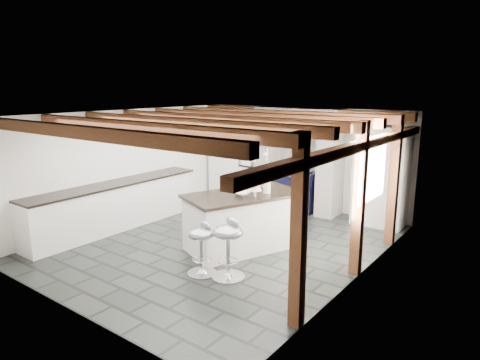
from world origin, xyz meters
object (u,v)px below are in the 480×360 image
Objects in this scene: range_cooker at (296,189)px; bar_stool_far at (202,242)px; bar_stool_near at (229,242)px; kitchen_island at (244,220)px.

bar_stool_far is (0.60, -3.89, 0.04)m from range_cooker.
bar_stool_near is (1.00, -3.76, 0.10)m from range_cooker.
kitchen_island is 2.43× the size of bar_stool_near.
range_cooker is 3.94m from bar_stool_far.
range_cooker reaches higher than bar_stool_near.
kitchen_island is at bearing 113.86° from bar_stool_far.
bar_stool_near reaches higher than bar_stool_far.
range_cooker is 3.89m from bar_stool_near.
bar_stool_far is (-0.40, -0.13, -0.06)m from bar_stool_near.
bar_stool_near is at bearing 35.99° from bar_stool_far.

